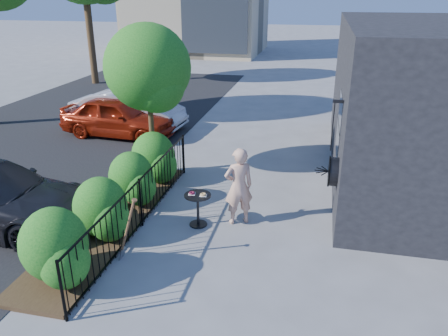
% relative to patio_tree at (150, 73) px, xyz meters
% --- Properties ---
extents(ground, '(120.00, 120.00, 0.00)m').
position_rel_patio_tree_xyz_m(ground, '(2.24, -2.76, -2.76)').
color(ground, gray).
rests_on(ground, ground).
extents(fence, '(0.05, 6.05, 1.10)m').
position_rel_patio_tree_xyz_m(fence, '(0.74, -2.76, -2.20)').
color(fence, black).
rests_on(fence, ground).
extents(planting_bed, '(1.30, 6.00, 0.08)m').
position_rel_patio_tree_xyz_m(planting_bed, '(0.04, -2.76, -2.72)').
color(planting_bed, '#382616').
rests_on(planting_bed, ground).
extents(shrubs, '(1.10, 5.60, 1.24)m').
position_rel_patio_tree_xyz_m(shrubs, '(0.14, -2.66, -2.06)').
color(shrubs, '#155E18').
rests_on(shrubs, ground).
extents(patio_tree, '(2.20, 2.20, 3.94)m').
position_rel_patio_tree_xyz_m(patio_tree, '(0.00, 0.00, 0.00)').
color(patio_tree, '#3F2B19').
rests_on(patio_tree, ground).
extents(street, '(9.00, 30.00, 0.01)m').
position_rel_patio_tree_xyz_m(street, '(-4.76, 0.24, -2.76)').
color(street, black).
rests_on(street, ground).
extents(cafe_table, '(0.57, 0.57, 0.77)m').
position_rel_patio_tree_xyz_m(cafe_table, '(1.90, -2.46, -2.27)').
color(cafe_table, black).
rests_on(cafe_table, ground).
extents(woman, '(0.74, 0.65, 1.72)m').
position_rel_patio_tree_xyz_m(woman, '(2.72, -2.16, -1.91)').
color(woman, '#D8A48C').
rests_on(woman, ground).
extents(shovel, '(0.45, 0.17, 1.32)m').
position_rel_patio_tree_xyz_m(shovel, '(0.98, -4.01, -2.18)').
color(shovel, brown).
rests_on(shovel, ground).
extents(car_red, '(4.09, 1.90, 1.36)m').
position_rel_patio_tree_xyz_m(car_red, '(-2.45, 2.95, -2.09)').
color(car_red, maroon).
rests_on(car_red, ground).
extents(car_silver, '(4.24, 1.78, 1.36)m').
position_rel_patio_tree_xyz_m(car_silver, '(-2.49, 3.88, -2.08)').
color(car_silver, '#ACABB0').
rests_on(car_silver, ground).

